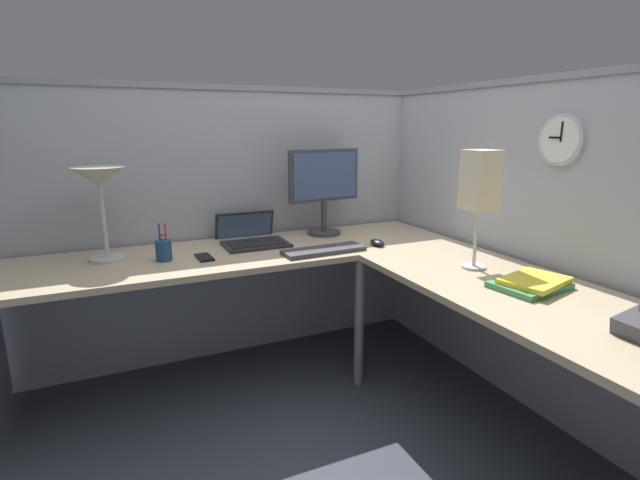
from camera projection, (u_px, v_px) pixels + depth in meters
The scene contains 14 objects.
ground_plane at pixel (345, 406), 2.35m from camera, with size 6.80×6.80×0.00m, color #383D47.
cubicle_wall_back at pixel (224, 224), 2.79m from camera, with size 2.57×0.12×1.58m.
cubicle_wall_right at pixel (532, 246), 2.28m from camera, with size 0.12×2.37×1.58m.
desk at pixel (323, 294), 2.10m from camera, with size 2.35×2.15×0.73m.
monitor at pixel (324, 185), 2.75m from camera, with size 0.46×0.20×0.50m.
laptop at pixel (251, 238), 2.62m from camera, with size 0.34×0.38×0.22m.
keyboard at pixel (324, 250), 2.41m from camera, with size 0.43×0.14×0.02m, color #38383D.
computer_mouse at pixel (377, 243), 2.54m from camera, with size 0.06×0.10×0.03m, color black.
desk_lamp_dome at pixel (100, 185), 2.19m from camera, with size 0.24×0.24×0.44m.
pen_cup at pixel (164, 250), 2.25m from camera, with size 0.08×0.08×0.18m.
cell_phone at pixel (204, 257), 2.30m from camera, with size 0.07×0.14×0.01m, color black.
book_stack at pixel (531, 283), 1.87m from camera, with size 0.32×0.26×0.04m.
desk_lamp_paper at pixel (480, 184), 2.06m from camera, with size 0.13×0.13×0.53m.
wall_clock at pixel (562, 140), 2.02m from camera, with size 0.04×0.22×0.22m.
Camera 1 is at (-0.98, -1.85, 1.36)m, focal length 26.45 mm.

